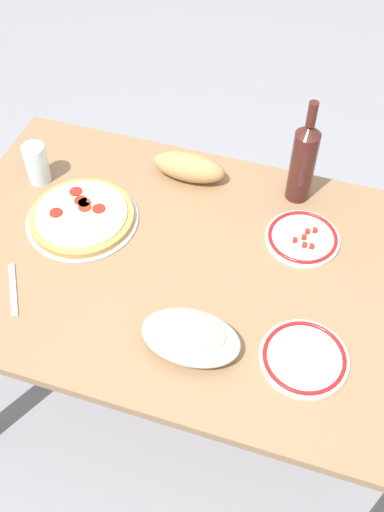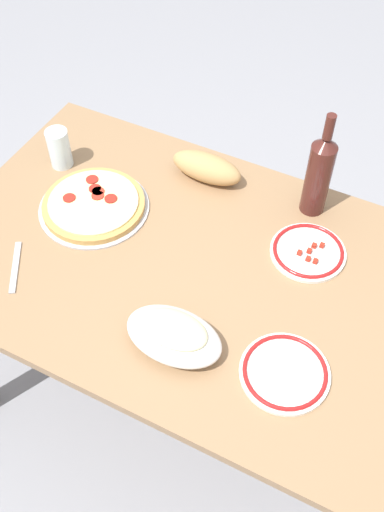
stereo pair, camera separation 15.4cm
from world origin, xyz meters
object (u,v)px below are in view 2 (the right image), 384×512
object	(u,v)px
side_plate_near	(285,372)
side_plate_far	(308,251)
dining_table	(192,290)
pepperoni_pizza	(94,205)
baked_pasta_dish	(174,335)
wine_bottle	(319,173)
water_glass	(59,148)
bread_loaf	(207,168)

from	to	relation	value
side_plate_near	side_plate_far	xyz separation A→B (m)	(0.07, -0.37, 0.00)
dining_table	pepperoni_pizza	size ratio (longest dim) A/B	4.37
pepperoni_pizza	baked_pasta_dish	distance (m)	0.51
wine_bottle	pepperoni_pizza	bearing A→B (deg)	26.90
water_glass	bread_loaf	xyz separation A→B (m)	(-0.42, -0.14, -0.02)
water_glass	side_plate_near	bearing A→B (deg)	157.22
dining_table	pepperoni_pizza	bearing A→B (deg)	-8.93
pepperoni_pizza	dining_table	bearing A→B (deg)	171.07
pepperoni_pizza	baked_pasta_dish	xyz separation A→B (m)	(-0.41, 0.29, 0.03)
water_glass	side_plate_near	xyz separation A→B (m)	(-0.87, 0.36, -0.05)
water_glass	pepperoni_pizza	bearing A→B (deg)	148.63
side_plate_near	bread_loaf	size ratio (longest dim) A/B	0.96
water_glass	side_plate_far	world-z (taller)	water_glass
bread_loaf	pepperoni_pizza	bearing A→B (deg)	48.03
pepperoni_pizza	side_plate_far	xyz separation A→B (m)	(-0.60, -0.12, -0.01)
side_plate_near	bread_loaf	distance (m)	0.68
water_glass	bread_loaf	distance (m)	0.44
dining_table	water_glass	bearing A→B (deg)	-17.67
wine_bottle	side_plate_near	world-z (taller)	wine_bottle
pepperoni_pizza	bread_loaf	distance (m)	0.35
dining_table	baked_pasta_dish	size ratio (longest dim) A/B	5.75
dining_table	side_plate_near	xyz separation A→B (m)	(-0.34, 0.20, 0.13)
dining_table	wine_bottle	world-z (taller)	wine_bottle
pepperoni_pizza	wine_bottle	xyz separation A→B (m)	(-0.55, -0.28, 0.12)
baked_pasta_dish	side_plate_near	world-z (taller)	baked_pasta_dish
side_plate_far	bread_loaf	world-z (taller)	bread_loaf
pepperoni_pizza	bread_loaf	size ratio (longest dim) A/B	1.45
side_plate_near	bread_loaf	xyz separation A→B (m)	(0.45, -0.51, 0.03)
side_plate_far	bread_loaf	distance (m)	0.40
dining_table	side_plate_far	world-z (taller)	side_plate_far
side_plate_near	baked_pasta_dish	bearing A→B (deg)	9.30
dining_table	side_plate_far	bearing A→B (deg)	-147.09
wine_bottle	water_glass	world-z (taller)	wine_bottle
pepperoni_pizza	wine_bottle	distance (m)	0.63
side_plate_near	pepperoni_pizza	bearing A→B (deg)	-20.16
side_plate_far	water_glass	bearing A→B (deg)	0.08
side_plate_far	dining_table	bearing A→B (deg)	32.91
baked_pasta_dish	wine_bottle	distance (m)	0.60
dining_table	bread_loaf	distance (m)	0.37
pepperoni_pizza	water_glass	world-z (taller)	water_glass
dining_table	side_plate_near	size ratio (longest dim) A/B	6.55
wine_bottle	bread_loaf	world-z (taller)	wine_bottle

